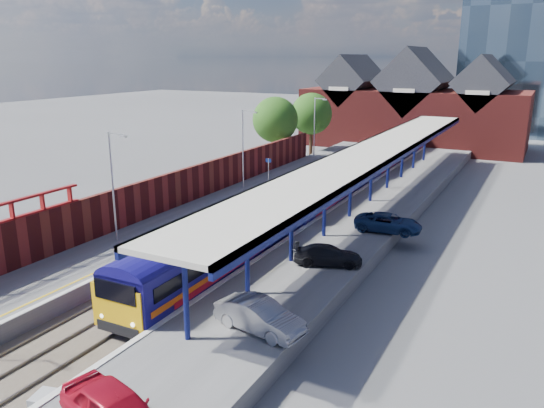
{
  "coord_description": "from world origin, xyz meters",
  "views": [
    {
      "loc": [
        17.36,
        -17.97,
        12.4
      ],
      "look_at": [
        1.0,
        13.24,
        2.6
      ],
      "focal_mm": 35.0,
      "sensor_mm": 36.0,
      "label": 1
    }
  ],
  "objects_px": {
    "platform_sign": "(268,167)",
    "relay_cabinet": "(45,407)",
    "lamp_post_b": "(114,180)",
    "parked_car_blue": "(388,223)",
    "train": "(359,167)",
    "lamp_post_c": "(244,144)",
    "lamp_post_d": "(316,124)",
    "parked_car_dark": "(328,255)",
    "parked_car_silver": "(260,316)"
  },
  "relations": [
    {
      "from": "lamp_post_c",
      "to": "relay_cabinet",
      "type": "bearing_deg",
      "value": -72.72
    },
    {
      "from": "lamp_post_c",
      "to": "parked_car_dark",
      "type": "distance_m",
      "value": 19.41
    },
    {
      "from": "relay_cabinet",
      "to": "platform_sign",
      "type": "bearing_deg",
      "value": 89.72
    },
    {
      "from": "lamp_post_b",
      "to": "parked_car_blue",
      "type": "xyz_separation_m",
      "value": [
        14.86,
        9.83,
        -3.37
      ]
    },
    {
      "from": "parked_car_silver",
      "to": "platform_sign",
      "type": "bearing_deg",
      "value": 37.6
    },
    {
      "from": "parked_car_blue",
      "to": "train",
      "type": "bearing_deg",
      "value": 20.81
    },
    {
      "from": "train",
      "to": "lamp_post_c",
      "type": "relative_size",
      "value": 9.42
    },
    {
      "from": "train",
      "to": "platform_sign",
      "type": "distance_m",
      "value": 9.14
    },
    {
      "from": "lamp_post_c",
      "to": "lamp_post_d",
      "type": "distance_m",
      "value": 16.0
    },
    {
      "from": "parked_car_dark",
      "to": "relay_cabinet",
      "type": "bearing_deg",
      "value": 144.43
    },
    {
      "from": "lamp_post_c",
      "to": "train",
      "type": "bearing_deg",
      "value": 46.95
    },
    {
      "from": "lamp_post_b",
      "to": "parked_car_blue",
      "type": "relative_size",
      "value": 1.57
    },
    {
      "from": "lamp_post_b",
      "to": "relay_cabinet",
      "type": "relative_size",
      "value": 7.0
    },
    {
      "from": "lamp_post_c",
      "to": "parked_car_silver",
      "type": "xyz_separation_m",
      "value": [
        13.71,
        -21.99,
        -3.31
      ]
    },
    {
      "from": "lamp_post_c",
      "to": "parked_car_blue",
      "type": "bearing_deg",
      "value": -22.56
    },
    {
      "from": "lamp_post_d",
      "to": "train",
      "type": "bearing_deg",
      "value": -44.02
    },
    {
      "from": "platform_sign",
      "to": "relay_cabinet",
      "type": "height_order",
      "value": "platform_sign"
    },
    {
      "from": "lamp_post_b",
      "to": "relay_cabinet",
      "type": "height_order",
      "value": "lamp_post_b"
    },
    {
      "from": "parked_car_silver",
      "to": "relay_cabinet",
      "type": "relative_size",
      "value": 4.15
    },
    {
      "from": "parked_car_dark",
      "to": "lamp_post_d",
      "type": "bearing_deg",
      "value": 4.07
    },
    {
      "from": "parked_car_blue",
      "to": "relay_cabinet",
      "type": "relative_size",
      "value": 4.46
    },
    {
      "from": "platform_sign",
      "to": "lamp_post_d",
      "type": "bearing_deg",
      "value": 95.56
    },
    {
      "from": "lamp_post_c",
      "to": "parked_car_dark",
      "type": "height_order",
      "value": "lamp_post_c"
    },
    {
      "from": "train",
      "to": "parked_car_blue",
      "type": "distance_m",
      "value": 16.19
    },
    {
      "from": "lamp_post_c",
      "to": "parked_car_blue",
      "type": "xyz_separation_m",
      "value": [
        14.86,
        -6.17,
        -3.37
      ]
    },
    {
      "from": "lamp_post_d",
      "to": "relay_cabinet",
      "type": "height_order",
      "value": "lamp_post_d"
    },
    {
      "from": "lamp_post_c",
      "to": "platform_sign",
      "type": "distance_m",
      "value": 3.34
    },
    {
      "from": "parked_car_dark",
      "to": "relay_cabinet",
      "type": "relative_size",
      "value": 3.87
    },
    {
      "from": "lamp_post_c",
      "to": "platform_sign",
      "type": "xyz_separation_m",
      "value": [
        1.36,
        2.0,
        -2.3
      ]
    },
    {
      "from": "lamp_post_b",
      "to": "lamp_post_d",
      "type": "xyz_separation_m",
      "value": [
        0.0,
        32.0,
        0.0
      ]
    },
    {
      "from": "lamp_post_b",
      "to": "parked_car_blue",
      "type": "height_order",
      "value": "lamp_post_b"
    },
    {
      "from": "platform_sign",
      "to": "relay_cabinet",
      "type": "bearing_deg",
      "value": -76.07
    },
    {
      "from": "lamp_post_d",
      "to": "parked_car_silver",
      "type": "bearing_deg",
      "value": -70.16
    },
    {
      "from": "parked_car_dark",
      "to": "parked_car_blue",
      "type": "height_order",
      "value": "parked_car_blue"
    },
    {
      "from": "lamp_post_b",
      "to": "lamp_post_c",
      "type": "relative_size",
      "value": 1.0
    },
    {
      "from": "lamp_post_b",
      "to": "parked_car_silver",
      "type": "bearing_deg",
      "value": -23.6
    },
    {
      "from": "lamp_post_c",
      "to": "lamp_post_d",
      "type": "bearing_deg",
      "value": 90.0
    },
    {
      "from": "train",
      "to": "parked_car_silver",
      "type": "bearing_deg",
      "value": -79.11
    },
    {
      "from": "lamp_post_d",
      "to": "platform_sign",
      "type": "xyz_separation_m",
      "value": [
        1.36,
        -14.0,
        -2.3
      ]
    },
    {
      "from": "platform_sign",
      "to": "parked_car_blue",
      "type": "height_order",
      "value": "platform_sign"
    },
    {
      "from": "parked_car_silver",
      "to": "lamp_post_b",
      "type": "bearing_deg",
      "value": 76.77
    },
    {
      "from": "relay_cabinet",
      "to": "lamp_post_c",
      "type": "bearing_deg",
      "value": 93.07
    },
    {
      "from": "parked_car_silver",
      "to": "relay_cabinet",
      "type": "xyz_separation_m",
      "value": [
        -4.54,
        -7.46,
        -1.18
      ]
    },
    {
      "from": "lamp_post_b",
      "to": "platform_sign",
      "type": "xyz_separation_m",
      "value": [
        1.36,
        18.0,
        -2.3
      ]
    },
    {
      "from": "platform_sign",
      "to": "parked_car_silver",
      "type": "distance_m",
      "value": 27.0
    },
    {
      "from": "parked_car_blue",
      "to": "relay_cabinet",
      "type": "xyz_separation_m",
      "value": [
        -5.7,
        -23.28,
        -1.12
      ]
    },
    {
      "from": "lamp_post_c",
      "to": "parked_car_blue",
      "type": "distance_m",
      "value": 16.44
    },
    {
      "from": "platform_sign",
      "to": "parked_car_blue",
      "type": "distance_m",
      "value": 15.82
    },
    {
      "from": "platform_sign",
      "to": "parked_car_dark",
      "type": "distance_m",
      "value": 19.74
    },
    {
      "from": "lamp_post_c",
      "to": "lamp_post_d",
      "type": "xyz_separation_m",
      "value": [
        0.0,
        16.0,
        0.0
      ]
    }
  ]
}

